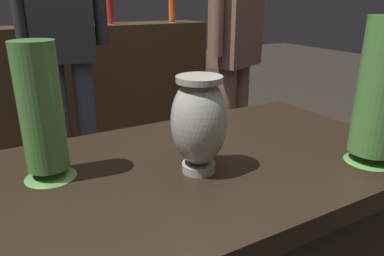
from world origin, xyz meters
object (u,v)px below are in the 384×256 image
Objects in this scene: shelf_vase_center at (36,9)px; vase_centerpiece at (199,122)px; vase_tall_behind at (42,116)px; vase_left_accent at (381,94)px; shelf_vase_far_right at (172,9)px; visitor_near_right at (236,39)px; shelf_vase_right at (110,9)px; visitor_center_back at (63,29)px.

vase_centerpiece is at bearing -89.76° from shelf_vase_center.
vase_tall_behind is 0.87× the size of vase_left_accent.
vase_tall_behind is 2.44m from shelf_vase_far_right.
visitor_near_right is at bearing 38.34° from vase_tall_behind.
vase_left_accent reaches higher than vase_tall_behind.
shelf_vase_center is (-0.52, 0.11, 0.00)m from shelf_vase_right.
visitor_near_right is at bearing -96.64° from shelf_vase_far_right.
shelf_vase_far_right is (0.52, -0.03, -0.00)m from shelf_vase_right.
shelf_vase_right is 0.53m from shelf_vase_center.
visitor_center_back is (-0.40, 1.57, 0.05)m from vase_left_accent.
shelf_vase_right is at bearing -92.69° from visitor_near_right.
visitor_center_back reaches higher than vase_left_accent.
vase_centerpiece is at bearing -115.39° from shelf_vase_far_right.
visitor_center_back is (-0.52, -0.80, -0.08)m from shelf_vase_right.
visitor_center_back is 0.97m from visitor_near_right.
vase_centerpiece is 2.32m from shelf_vase_center.
shelf_vase_far_right is 0.14× the size of visitor_near_right.
vase_centerpiece is 2.27m from shelf_vase_right.
vase_left_accent is at bearing -22.54° from vase_centerpiece.
shelf_vase_center is at bearing 172.34° from shelf_vase_far_right.
vase_tall_behind is at bearing 87.61° from visitor_center_back.
shelf_vase_far_right is 1.03× the size of shelf_vase_center.
shelf_vase_far_right is at bearing -3.70° from shelf_vase_right.
visitor_center_back reaches higher than vase_tall_behind.
shelf_vase_right is at bearing 68.41° from vase_tall_behind.
vase_left_accent is at bearing -105.23° from shelf_vase_far_right.
vase_left_accent is 2.38m from shelf_vase_right.
vase_tall_behind is at bearing 156.62° from vase_left_accent.
visitor_near_right is at bearing -70.35° from shelf_vase_right.
vase_left_accent is at bearing -23.38° from vase_tall_behind.
vase_centerpiece is 0.93× the size of shelf_vase_right.
vase_tall_behind is 1.26× the size of shelf_vase_right.
visitor_near_right reaches higher than shelf_vase_far_right.
visitor_center_back reaches higher than shelf_vase_far_right.
vase_left_accent is 2.51m from shelf_vase_center.
shelf_vase_far_right is at bearing -118.97° from visitor_near_right.
vase_tall_behind is at bearing 16.01° from visitor_near_right.
shelf_vase_far_right is 1.05m from shelf_vase_center.
shelf_vase_far_right reaches higher than vase_centerpiece.
vase_tall_behind is at bearing -111.59° from shelf_vase_right.
vase_centerpiece is 1.03× the size of shelf_vase_center.
shelf_vase_right is (0.82, 2.07, 0.16)m from vase_tall_behind.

